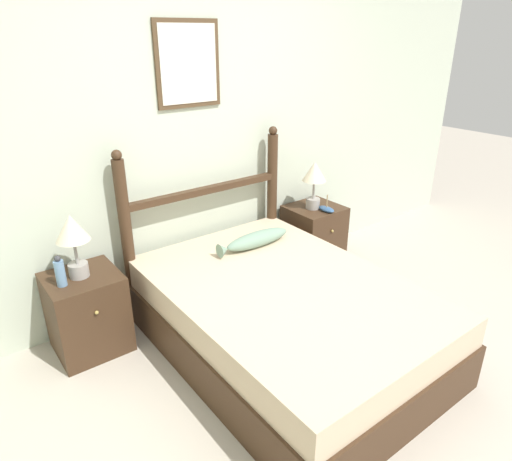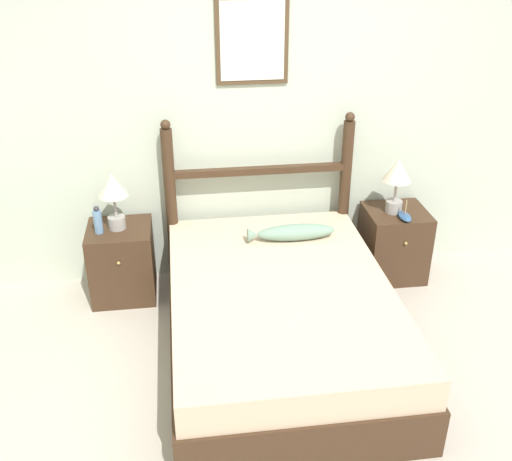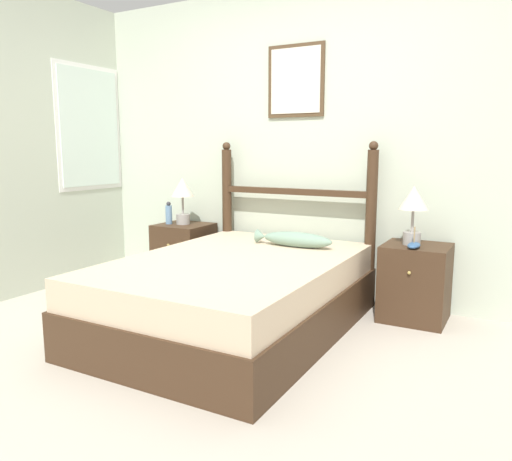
{
  "view_description": "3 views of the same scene",
  "coord_description": "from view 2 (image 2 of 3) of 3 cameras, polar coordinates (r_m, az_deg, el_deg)",
  "views": [
    {
      "loc": [
        -1.78,
        -1.26,
        1.99
      ],
      "look_at": [
        -0.03,
        1.05,
        0.72
      ],
      "focal_mm": 32.0,
      "sensor_mm": 36.0,
      "label": 1
    },
    {
      "loc": [
        -0.68,
        -2.43,
        2.51
      ],
      "look_at": [
        -0.19,
        1.06,
        0.67
      ],
      "focal_mm": 42.0,
      "sensor_mm": 36.0,
      "label": 2
    },
    {
      "loc": [
        1.61,
        -2.17,
        1.23
      ],
      "look_at": [
        -0.19,
        1.12,
        0.62
      ],
      "focal_mm": 35.0,
      "sensor_mm": 36.0,
      "label": 3
    }
  ],
  "objects": [
    {
      "name": "table_lamp_right",
      "position": [
        4.5,
        13.3,
        5.06
      ],
      "size": [
        0.21,
        0.21,
        0.42
      ],
      "color": "gray",
      "rests_on": "nightstand_right"
    },
    {
      "name": "table_lamp_left",
      "position": [
        4.26,
        -13.45,
        3.69
      ],
      "size": [
        0.21,
        0.21,
        0.42
      ],
      "color": "gray",
      "rests_on": "nightstand_left"
    },
    {
      "name": "bed",
      "position": [
        3.86,
        2.32,
        -8.35
      ],
      "size": [
        1.39,
        1.99,
        0.5
      ],
      "color": "#3D2819",
      "rests_on": "ground_plane"
    },
    {
      "name": "ground_plane",
      "position": [
        3.56,
        5.69,
        -17.48
      ],
      "size": [
        16.0,
        16.0,
        0.0
      ],
      "primitive_type": "plane",
      "color": "#B7AD9E"
    },
    {
      "name": "bottle",
      "position": [
        4.3,
        -14.83,
        0.91
      ],
      "size": [
        0.06,
        0.06,
        0.21
      ],
      "color": "#668CB2",
      "rests_on": "nightstand_left"
    },
    {
      "name": "nightstand_right",
      "position": [
        4.76,
        12.96,
        -1.18
      ],
      "size": [
        0.46,
        0.46,
        0.55
      ],
      "color": "#3D2819",
      "rests_on": "ground_plane"
    },
    {
      "name": "headboard",
      "position": [
        4.46,
        0.31,
        3.33
      ],
      "size": [
        1.39,
        0.08,
        1.29
      ],
      "color": "#3D2819",
      "rests_on": "ground_plane"
    },
    {
      "name": "nightstand_left",
      "position": [
        4.5,
        -12.61,
        -2.92
      ],
      "size": [
        0.46,
        0.46,
        0.55
      ],
      "color": "#3D2819",
      "rests_on": "ground_plane"
    },
    {
      "name": "fish_pillow",
      "position": [
        4.2,
        3.52,
        -0.18
      ],
      "size": [
        0.62,
        0.14,
        0.11
      ],
      "color": "gray",
      "rests_on": "bed"
    },
    {
      "name": "model_boat",
      "position": [
        4.52,
        13.99,
        1.32
      ],
      "size": [
        0.08,
        0.16,
        0.15
      ],
      "color": "#335684",
      "rests_on": "nightstand_right"
    },
    {
      "name": "wall_back",
      "position": [
        4.39,
        1.31,
        11.25
      ],
      "size": [
        6.4,
        0.08,
        2.55
      ],
      "color": "beige",
      "rests_on": "ground_plane"
    }
  ]
}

